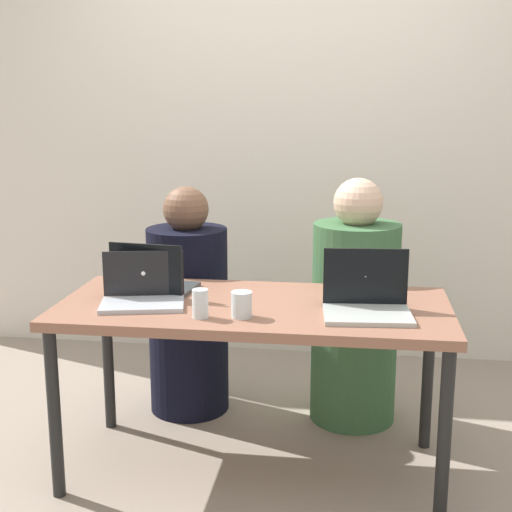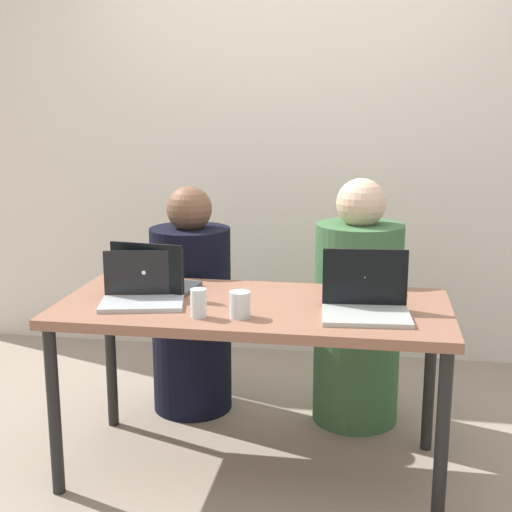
{
  "view_description": "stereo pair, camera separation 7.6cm",
  "coord_description": "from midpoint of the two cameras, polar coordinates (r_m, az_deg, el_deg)",
  "views": [
    {
      "loc": [
        0.39,
        -2.72,
        1.54
      ],
      "look_at": [
        0.0,
        0.07,
        0.91
      ],
      "focal_mm": 50.0,
      "sensor_mm": 36.0,
      "label": 1
    },
    {
      "loc": [
        0.46,
        -2.71,
        1.54
      ],
      "look_at": [
        0.0,
        0.07,
        0.91
      ],
      "focal_mm": 50.0,
      "sensor_mm": 36.0,
      "label": 2
    }
  ],
  "objects": [
    {
      "name": "back_wall",
      "position": [
        4.26,
        3.73,
        8.57
      ],
      "size": [
        4.5,
        0.1,
        2.49
      ],
      "primitive_type": "cube",
      "color": "silver",
      "rests_on": "ground"
    },
    {
      "name": "laptop_front_right",
      "position": [
        2.74,
        9.55,
        -3.64
      ],
      "size": [
        0.35,
        0.29,
        0.24
      ],
      "rotation": [
        0.0,
        0.0,
        0.08
      ],
      "color": "#B2B9B2",
      "rests_on": "desk"
    },
    {
      "name": "person_on_right",
      "position": [
        3.44,
        8.75,
        -4.75
      ],
      "size": [
        0.47,
        0.47,
        1.18
      ],
      "rotation": [
        0.0,
        0.0,
        2.99
      ],
      "color": "#39633B",
      "rests_on": "ground"
    },
    {
      "name": "person_on_left",
      "position": [
        3.54,
        -4.59,
        -4.51
      ],
      "size": [
        0.46,
        0.46,
        1.13
      ],
      "rotation": [
        0.0,
        0.0,
        3.34
      ],
      "color": "black",
      "rests_on": "ground"
    },
    {
      "name": "desk",
      "position": [
        2.89,
        0.52,
        -5.14
      ],
      "size": [
        1.57,
        0.71,
        0.73
      ],
      "color": "#8A5B46",
      "rests_on": "ground"
    },
    {
      "name": "water_glass_left",
      "position": [
        2.68,
        -3.81,
        -3.94
      ],
      "size": [
        0.06,
        0.06,
        0.11
      ],
      "color": "silver",
      "rests_on": "desk"
    },
    {
      "name": "ground_plane",
      "position": [
        3.15,
        0.5,
        -16.66
      ],
      "size": [
        12.0,
        12.0,
        0.0
      ],
      "primitive_type": "plane",
      "color": "gray"
    },
    {
      "name": "laptop_back_left",
      "position": [
        3.05,
        -7.43,
        -1.95
      ],
      "size": [
        0.34,
        0.28,
        0.22
      ],
      "rotation": [
        0.0,
        0.0,
        3.02
      ],
      "color": "#373B3C",
      "rests_on": "desk"
    },
    {
      "name": "laptop_front_left",
      "position": [
        2.88,
        -8.32,
        -2.92
      ],
      "size": [
        0.36,
        0.28,
        0.2
      ],
      "rotation": [
        0.0,
        0.0,
        0.22
      ],
      "color": "#AFB4BC",
      "rests_on": "desk"
    },
    {
      "name": "laptop_back_right",
      "position": [
        2.93,
        9.34,
        -2.65
      ],
      "size": [
        0.33,
        0.28,
        0.22
      ],
      "rotation": [
        0.0,
        0.0,
        2.98
      ],
      "color": "silver",
      "rests_on": "desk"
    },
    {
      "name": "water_glass_center",
      "position": [
        2.68,
        -0.49,
        -4.03
      ],
      "size": [
        0.08,
        0.08,
        0.1
      ],
      "color": "silver",
      "rests_on": "desk"
    }
  ]
}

